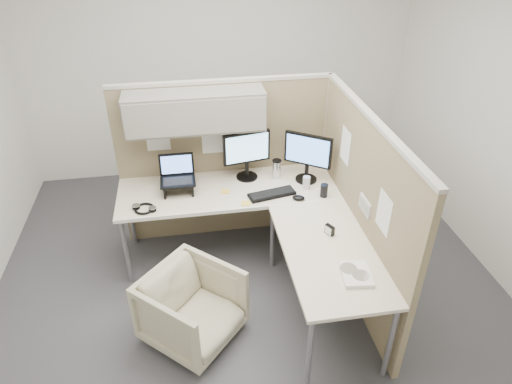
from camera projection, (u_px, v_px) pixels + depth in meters
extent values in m
plane|color=#39393E|center=(250.00, 287.00, 4.11)|extent=(4.50, 4.50, 0.00)
cube|color=#89795A|center=(225.00, 163.00, 4.42)|extent=(2.00, 0.05, 1.60)
cube|color=#A8A399|center=(221.00, 81.00, 3.98)|extent=(2.00, 0.06, 0.03)
cube|color=slate|center=(195.00, 110.00, 3.92)|extent=(1.20, 0.34, 0.34)
cube|color=gray|center=(196.00, 118.00, 3.78)|extent=(1.18, 0.01, 0.30)
plane|color=white|center=(158.00, 135.00, 4.12)|extent=(0.26, 0.00, 0.26)
plane|color=white|center=(213.00, 138.00, 4.23)|extent=(0.26, 0.00, 0.26)
cube|color=#89795A|center=(359.00, 211.00, 3.72)|extent=(0.05, 2.00, 1.60)
cube|color=#A8A399|center=(373.00, 119.00, 3.29)|extent=(0.06, 2.00, 0.03)
cube|color=#A8A399|center=(324.00, 155.00, 4.56)|extent=(0.06, 0.06, 1.60)
cube|color=silver|center=(365.00, 205.00, 3.51)|extent=(0.02, 0.20, 0.12)
cube|color=gray|center=(364.00, 206.00, 3.51)|extent=(0.00, 0.16, 0.09)
plane|color=white|center=(345.00, 146.00, 3.84)|extent=(0.00, 0.26, 0.26)
plane|color=white|center=(384.00, 213.00, 3.18)|extent=(0.00, 0.26, 0.26)
cube|color=beige|center=(229.00, 190.00, 4.16)|extent=(2.00, 0.68, 0.03)
cube|color=beige|center=(329.00, 251.00, 3.43)|extent=(0.68, 1.30, 0.03)
cube|color=white|center=(234.00, 211.00, 3.88)|extent=(2.00, 0.02, 0.03)
cylinder|color=gray|center=(126.00, 252.00, 3.99)|extent=(0.04, 0.04, 0.70)
cylinder|color=gray|center=(131.00, 214.00, 4.47)|extent=(0.04, 0.04, 0.70)
cylinder|color=gray|center=(309.00, 354.00, 3.09)|extent=(0.04, 0.04, 0.70)
cylinder|color=gray|center=(390.00, 342.00, 3.17)|extent=(0.04, 0.04, 0.70)
cylinder|color=gray|center=(272.00, 237.00, 4.17)|extent=(0.04, 0.04, 0.70)
imported|color=#C1B99A|center=(192.00, 305.00, 3.48)|extent=(0.88, 0.88, 0.66)
cylinder|color=black|center=(247.00, 177.00, 4.31)|extent=(0.20, 0.20, 0.02)
cylinder|color=black|center=(247.00, 169.00, 4.27)|extent=(0.04, 0.04, 0.15)
cube|color=black|center=(247.00, 148.00, 4.15)|extent=(0.44, 0.11, 0.30)
cube|color=#89C6ED|center=(247.00, 148.00, 4.13)|extent=(0.39, 0.07, 0.26)
cylinder|color=black|center=(306.00, 179.00, 4.27)|extent=(0.20, 0.20, 0.02)
cylinder|color=black|center=(307.00, 171.00, 4.23)|extent=(0.04, 0.04, 0.15)
cube|color=black|center=(308.00, 150.00, 4.11)|extent=(0.38, 0.28, 0.30)
cube|color=#5896F0|center=(307.00, 151.00, 4.09)|extent=(0.33, 0.23, 0.26)
cube|color=black|center=(178.00, 183.00, 4.04)|extent=(0.27, 0.22, 0.01)
cube|color=black|center=(165.00, 189.00, 4.05)|extent=(0.02, 0.20, 0.11)
cube|color=black|center=(192.00, 186.00, 4.08)|extent=(0.02, 0.20, 0.11)
cube|color=black|center=(178.00, 181.00, 4.03)|extent=(0.31, 0.22, 0.02)
cube|color=black|center=(176.00, 164.00, 4.08)|extent=(0.31, 0.05, 0.20)
cube|color=#598CF2|center=(177.00, 164.00, 4.08)|extent=(0.27, 0.04, 0.16)
cube|color=black|center=(272.00, 194.00, 4.05)|extent=(0.44, 0.22, 0.02)
ellipsoid|color=black|center=(299.00, 198.00, 3.98)|extent=(0.13, 0.11, 0.04)
cylinder|color=silver|center=(277.00, 169.00, 4.27)|extent=(0.08, 0.08, 0.17)
cylinder|color=black|center=(277.00, 161.00, 4.22)|extent=(0.09, 0.09, 0.01)
cylinder|color=black|center=(324.00, 190.00, 4.01)|extent=(0.07, 0.07, 0.12)
cylinder|color=silver|center=(306.00, 183.00, 4.12)|extent=(0.07, 0.07, 0.12)
cube|color=yellow|center=(246.00, 203.00, 3.94)|extent=(0.08, 0.08, 0.01)
cube|color=yellow|center=(225.00, 191.00, 4.10)|extent=(0.09, 0.09, 0.01)
torus|color=black|center=(144.00, 209.00, 3.86)|extent=(0.22, 0.22, 0.02)
cylinder|color=black|center=(136.00, 207.00, 3.87)|extent=(0.06, 0.06, 0.03)
cylinder|color=black|center=(152.00, 209.00, 3.84)|extent=(0.06, 0.06, 0.03)
cube|color=white|center=(356.00, 274.00, 3.17)|extent=(0.23, 0.28, 0.03)
cylinder|color=silver|center=(361.00, 275.00, 3.14)|extent=(0.12, 0.12, 0.00)
cylinder|color=silver|center=(349.00, 268.00, 3.20)|extent=(0.12, 0.12, 0.00)
cube|color=black|center=(330.00, 230.00, 3.56)|extent=(0.07, 0.08, 0.08)
cube|color=white|center=(328.00, 231.00, 3.55)|extent=(0.03, 0.06, 0.06)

